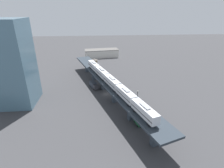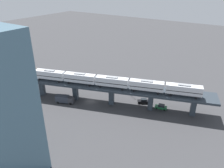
{
  "view_description": "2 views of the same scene",
  "coord_description": "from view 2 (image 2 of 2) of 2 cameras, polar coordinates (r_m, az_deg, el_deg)",
  "views": [
    {
      "loc": [
        -4.2,
        -77.84,
        39.65
      ],
      "look_at": [
        1.59,
        -9.05,
        9.37
      ],
      "focal_mm": 28.0,
      "sensor_mm": 36.0,
      "label": 1
    },
    {
      "loc": [
        -58.56,
        -48.99,
        44.09
      ],
      "look_at": [
        1.59,
        -9.05,
        9.37
      ],
      "focal_mm": 35.0,
      "sensor_mm": 36.0,
      "label": 2
    }
  ],
  "objects": [
    {
      "name": "subway_train",
      "position": [
        79.67,
        0.0,
        0.67
      ],
      "size": [
        22.69,
        59.99,
        4.45
      ],
      "color": "silver",
      "rests_on": "elevated_viaduct"
    },
    {
      "name": "delivery_truck",
      "position": [
        87.67,
        -12.31,
        -3.85
      ],
      "size": [
        4.95,
        7.5,
        3.2
      ],
      "color": "#333338",
      "rests_on": "ground"
    },
    {
      "name": "street_car_green",
      "position": [
        84.27,
        12.7,
        -5.83
      ],
      "size": [
        2.79,
        4.7,
        1.89
      ],
      "color": "#1E6638",
      "rests_on": "ground"
    },
    {
      "name": "signal_hut",
      "position": [
        97.63,
        -20.08,
        3.42
      ],
      "size": [
        4.08,
        4.08,
        3.4
      ],
      "color": "#8C7251",
      "rests_on": "elevated_viaduct"
    },
    {
      "name": "elevated_viaduct",
      "position": [
        84.93,
        -5.57,
        -0.53
      ],
      "size": [
        37.5,
        89.83,
        7.87
      ],
      "color": "#283039",
      "rests_on": "ground"
    },
    {
      "name": "street_car_black",
      "position": [
        86.85,
        8.2,
        -4.41
      ],
      "size": [
        3.9,
        4.67,
        1.89
      ],
      "color": "black",
      "rests_on": "ground"
    },
    {
      "name": "street_lamp",
      "position": [
        89.81,
        5.11,
        -0.87
      ],
      "size": [
        0.44,
        0.44,
        6.94
      ],
      "color": "black",
      "rests_on": "ground"
    },
    {
      "name": "ground_plane",
      "position": [
        88.16,
        -5.49,
        -4.46
      ],
      "size": [
        400.0,
        400.0,
        0.0
      ],
      "primitive_type": "plane",
      "color": "#38383A"
    }
  ]
}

